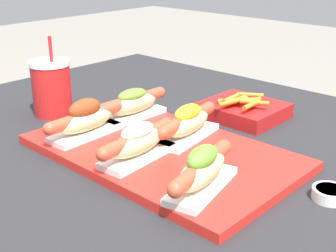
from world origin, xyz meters
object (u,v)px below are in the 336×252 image
object	(u,v)px
hot_dog_0	(85,120)
hot_dog_3	(132,104)
drink_cup	(51,88)
hot_dog_4	(188,123)
fries_basket	(243,110)
sauce_bowl	(330,193)
hot_dog_1	(138,142)
serving_tray	(161,152)
hot_dog_2	(202,170)

from	to	relation	value
hot_dog_0	hot_dog_3	size ratio (longest dim) A/B	1.00
hot_dog_3	drink_cup	bearing A→B (deg)	-157.37
hot_dog_0	hot_dog_4	size ratio (longest dim) A/B	1.01
hot_dog_3	drink_cup	world-z (taller)	drink_cup
hot_dog_3	fries_basket	bearing A→B (deg)	54.18
hot_dog_0	drink_cup	bearing A→B (deg)	164.39
hot_dog_3	sauce_bowl	size ratio (longest dim) A/B	3.52
hot_dog_4	drink_cup	world-z (taller)	drink_cup
hot_dog_3	fries_basket	world-z (taller)	hot_dog_3
sauce_bowl	drink_cup	xyz separation A→B (m)	(-0.68, -0.07, 0.06)
fries_basket	sauce_bowl	bearing A→B (deg)	-34.64
hot_dog_1	hot_dog_4	size ratio (longest dim) A/B	1.01
hot_dog_1	sauce_bowl	distance (m)	0.34
hot_dog_3	hot_dog_4	xyz separation A→B (m)	(0.17, -0.01, 0.00)
hot_dog_0	drink_cup	size ratio (longest dim) A/B	1.05
hot_dog_0	hot_dog_3	xyz separation A→B (m)	(-0.01, 0.14, -0.00)
hot_dog_3	hot_dog_4	bearing A→B (deg)	-2.12
hot_dog_0	hot_dog_4	bearing A→B (deg)	39.16
hot_dog_1	sauce_bowl	size ratio (longest dim) A/B	3.51
serving_tray	drink_cup	world-z (taller)	drink_cup
serving_tray	hot_dog_2	size ratio (longest dim) A/B	2.64
sauce_bowl	fries_basket	distance (m)	0.40
serving_tray	hot_dog_0	bearing A→B (deg)	-158.83
sauce_bowl	hot_dog_4	bearing A→B (deg)	179.19
hot_dog_0	hot_dog_2	distance (m)	0.32
hot_dog_1	hot_dog_2	bearing A→B (deg)	-3.38
serving_tray	sauce_bowl	distance (m)	0.32
hot_dog_3	sauce_bowl	distance (m)	0.48
fries_basket	serving_tray	bearing A→B (deg)	-88.07
fries_basket	hot_dog_0	bearing A→B (deg)	-112.57
serving_tray	hot_dog_0	xyz separation A→B (m)	(-0.16, -0.06, 0.04)
serving_tray	hot_dog_3	world-z (taller)	hot_dog_3
fries_basket	hot_dog_3	bearing A→B (deg)	-125.82
hot_dog_2	fries_basket	distance (m)	0.41
serving_tray	drink_cup	distance (m)	0.37
hot_dog_4	hot_dog_3	bearing A→B (deg)	177.88
hot_dog_1	hot_dog_2	distance (m)	0.16
drink_cup	fries_basket	size ratio (longest dim) A/B	1.08
hot_dog_0	hot_dog_2	xyz separation A→B (m)	(0.32, -0.01, -0.00)
hot_dog_2	hot_dog_3	distance (m)	0.36
drink_cup	sauce_bowl	bearing A→B (deg)	6.00
hot_dog_2	hot_dog_4	distance (m)	0.21
hot_dog_0	hot_dog_1	distance (m)	0.16
hot_dog_4	sauce_bowl	size ratio (longest dim) A/B	3.48
hot_dog_2	hot_dog_4	bearing A→B (deg)	136.83
drink_cup	fries_basket	distance (m)	0.46
hot_dog_1	hot_dog_4	bearing A→B (deg)	88.70
hot_dog_0	hot_dog_4	xyz separation A→B (m)	(0.16, 0.13, -0.00)
hot_dog_2	sauce_bowl	xyz separation A→B (m)	(0.15, 0.14, -0.04)
sauce_bowl	fries_basket	xyz separation A→B (m)	(-0.33, 0.23, 0.01)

